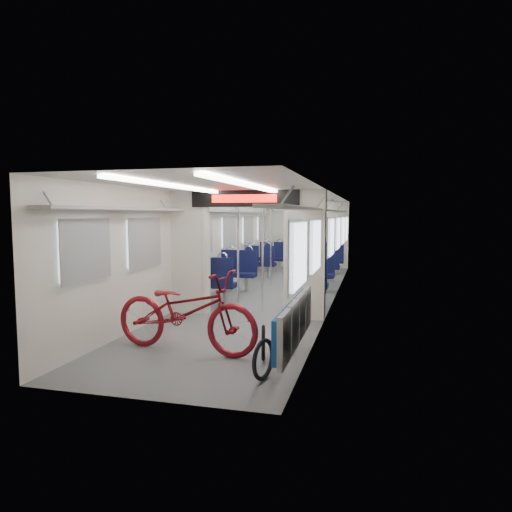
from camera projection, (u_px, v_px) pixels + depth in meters
The scene contains 14 objects.
carriage at pixel (267, 231), 10.01m from camera, with size 12.00×12.02×2.31m.
bicycle at pixel (185, 311), 6.17m from camera, with size 0.75×2.14×1.12m, color maroon.
flip_bench at pixel (295, 321), 5.51m from camera, with size 0.12×2.14×0.56m.
bike_hoop_a at pixel (263, 362), 5.13m from camera, with size 0.48×0.48×0.05m, color black.
bike_hoop_b at pixel (263, 344), 5.85m from camera, with size 0.46×0.46×0.05m, color black.
bike_hoop_c at pixel (286, 336), 6.26m from camera, with size 0.45×0.45×0.05m, color black.
seat_bay_near_left at pixel (227, 273), 10.31m from camera, with size 0.91×2.08×1.10m.
seat_bay_near_right at pixel (311, 274), 10.20m from camera, with size 0.90×2.00×1.08m.
seat_bay_far_left at pixel (267, 257), 14.22m from camera, with size 0.89×1.97×1.07m.
seat_bay_far_right at pixel (326, 259), 13.54m from camera, with size 0.90×2.04×1.09m.
stanchion_near_left at pixel (238, 251), 8.87m from camera, with size 0.05×0.05×2.30m, color silver.
stanchion_near_right at pixel (263, 252), 8.68m from camera, with size 0.04×0.04×2.30m, color silver.
stanchion_far_left at pixel (271, 242), 11.86m from camera, with size 0.04×0.04×2.30m, color silver.
stanchion_far_right at pixel (297, 242), 11.74m from camera, with size 0.05×0.05×2.30m, color silver.
Camera 1 is at (2.24, -10.03, 1.87)m, focal length 32.00 mm.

